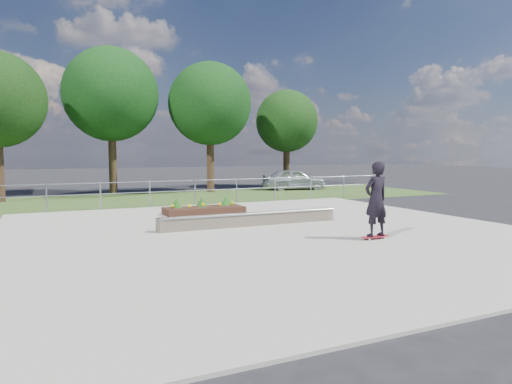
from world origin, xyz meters
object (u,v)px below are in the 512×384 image
at_px(grind_ledge, 251,219).
at_px(skateboarder, 376,199).
at_px(parked_car, 294,179).
at_px(planter_bed, 204,209).

relative_size(grind_ledge, skateboarder, 2.87).
height_order(skateboarder, parked_car, skateboarder).
height_order(grind_ledge, parked_car, parked_car).
relative_size(planter_bed, parked_car, 0.75).
height_order(grind_ledge, skateboarder, skateboarder).
bearing_deg(planter_bed, skateboarder, -69.93).
xyz_separation_m(grind_ledge, skateboarder, (2.08, -3.51, 0.88)).
bearing_deg(parked_car, skateboarder, 168.45).
height_order(grind_ledge, planter_bed, planter_bed).
height_order(planter_bed, skateboarder, skateboarder).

